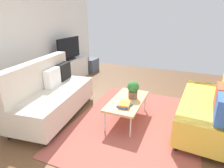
{
  "coord_description": "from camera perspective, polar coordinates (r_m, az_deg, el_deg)",
  "views": [
    {
      "loc": [
        -3.0,
        -0.84,
        1.91
      ],
      "look_at": [
        0.09,
        0.47,
        0.65
      ],
      "focal_mm": 30.0,
      "sensor_mm": 36.0,
      "label": 1
    }
  ],
  "objects": [
    {
      "name": "potted_plant",
      "position": [
        3.5,
        6.45,
        -1.52
      ],
      "size": [
        0.22,
        0.22,
        0.33
      ],
      "color": "brown",
      "rests_on": "coffee_table"
    },
    {
      "name": "tv",
      "position": [
        5.67,
        -12.99,
        10.32
      ],
      "size": [
        1.0,
        0.2,
        0.64
      ],
      "color": "black",
      "rests_on": "tv_console"
    },
    {
      "name": "storage_trunk",
      "position": [
        6.69,
        -6.47,
        5.8
      ],
      "size": [
        0.52,
        0.4,
        0.44
      ],
      "primitive_type": "cube",
      "color": "#4C5666",
      "rests_on": "ground_plane"
    },
    {
      "name": "coffee_table",
      "position": [
        3.49,
        4.67,
        -5.28
      ],
      "size": [
        1.1,
        0.56,
        0.42
      ],
      "color": "tan",
      "rests_on": "ground_plane"
    },
    {
      "name": "vase_0",
      "position": [
        5.31,
        -17.03,
        6.73
      ],
      "size": [
        0.14,
        0.14,
        0.16
      ],
      "primitive_type": "cylinder",
      "color": "#4C72B2",
      "rests_on": "tv_console"
    },
    {
      "name": "bottle_0",
      "position": [
        5.4,
        -14.99,
        7.52
      ],
      "size": [
        0.06,
        0.06,
        0.23
      ],
      "primitive_type": "cylinder",
      "color": "red",
      "rests_on": "tv_console"
    },
    {
      "name": "ground_plane",
      "position": [
        3.66,
        6.37,
        -11.1
      ],
      "size": [
        7.68,
        7.68,
        0.0
      ],
      "primitive_type": "plane",
      "color": "brown"
    },
    {
      "name": "bottle_1",
      "position": [
        5.49,
        -14.26,
        7.44
      ],
      "size": [
        0.06,
        0.06,
        0.16
      ],
      "primitive_type": "cylinder",
      "color": "orange",
      "rests_on": "tv_console"
    },
    {
      "name": "wall_far",
      "position": [
        4.74,
        -28.11,
        12.66
      ],
      "size": [
        6.4,
        0.12,
        2.9
      ],
      "primitive_type": "cube",
      "color": "white",
      "rests_on": "ground_plane"
    },
    {
      "name": "couch_beige",
      "position": [
        3.82,
        -18.01,
        -3.03
      ],
      "size": [
        1.99,
        1.08,
        1.1
      ],
      "rotation": [
        0.0,
        0.0,
        3.27
      ],
      "color": "beige",
      "rests_on": "ground_plane"
    },
    {
      "name": "area_rug",
      "position": [
        3.59,
        7.32,
        -11.69
      ],
      "size": [
        2.9,
        2.2,
        0.01
      ],
      "primitive_type": "cube",
      "color": "#9E4C42",
      "rests_on": "ground_plane"
    },
    {
      "name": "couch_green",
      "position": [
        3.61,
        28.21,
        -5.98
      ],
      "size": [
        1.95,
        0.97,
        1.1
      ],
      "rotation": [
        0.0,
        0.0,
        -0.07
      ],
      "color": "gold",
      "rests_on": "ground_plane"
    },
    {
      "name": "table_book_0",
      "position": [
        3.25,
        3.88,
        -6.52
      ],
      "size": [
        0.28,
        0.24,
        0.03
      ],
      "primitive_type": "cube",
      "rotation": [
        0.0,
        0.0,
        -0.26
      ],
      "color": "#3359B2",
      "rests_on": "coffee_table"
    },
    {
      "name": "tv_console",
      "position": [
        5.82,
        -12.66,
        4.21
      ],
      "size": [
        1.4,
        0.44,
        0.64
      ],
      "primitive_type": "cube",
      "color": "silver",
      "rests_on": "ground_plane"
    },
    {
      "name": "table_book_1",
      "position": [
        3.23,
        3.89,
        -6.0
      ],
      "size": [
        0.26,
        0.21,
        0.03
      ],
      "primitive_type": "cube",
      "rotation": [
        0.0,
        0.0,
        0.14
      ],
      "color": "orange",
      "rests_on": "table_book_0"
    }
  ]
}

